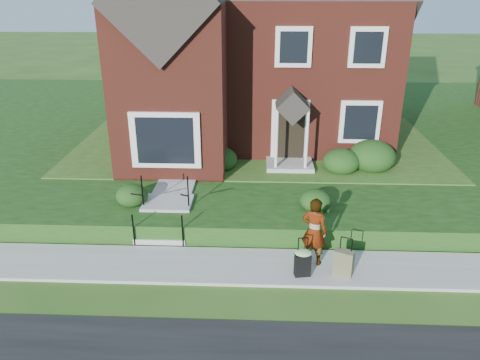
# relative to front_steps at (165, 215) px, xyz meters

# --- Properties ---
(ground) EXTENTS (120.00, 120.00, 0.00)m
(ground) POSITION_rel_front_steps_xyz_m (2.50, -1.84, -0.47)
(ground) COLOR #2D5119
(ground) RESTS_ON ground
(sidewalk) EXTENTS (60.00, 1.60, 0.08)m
(sidewalk) POSITION_rel_front_steps_xyz_m (2.50, -1.84, -0.43)
(sidewalk) COLOR #9E9B93
(sidewalk) RESTS_ON ground
(terrace) EXTENTS (44.00, 20.00, 0.60)m
(terrace) POSITION_rel_front_steps_xyz_m (6.50, 9.06, -0.17)
(terrace) COLOR #173A0F
(terrace) RESTS_ON ground
(walkway) EXTENTS (1.20, 6.00, 0.06)m
(walkway) POSITION_rel_front_steps_xyz_m (0.00, 3.16, 0.16)
(walkway) COLOR #9E9B93
(walkway) RESTS_ON terrace
(main_house) EXTENTS (10.40, 10.20, 9.40)m
(main_house) POSITION_rel_front_steps_xyz_m (2.29, 7.76, 4.79)
(main_house) COLOR maroon
(main_house) RESTS_ON terrace
(front_steps) EXTENTS (1.40, 2.02, 1.50)m
(front_steps) POSITION_rel_front_steps_xyz_m (0.00, 0.00, 0.00)
(front_steps) COLOR #9E9B93
(front_steps) RESTS_ON ground
(foundation_shrubs) EXTENTS (9.44, 4.47, 1.12)m
(foundation_shrubs) POSITION_rel_front_steps_xyz_m (3.20, 3.09, 0.60)
(foundation_shrubs) COLOR black
(foundation_shrubs) RESTS_ON terrace
(woman) EXTENTS (0.76, 0.65, 1.75)m
(woman) POSITION_rel_front_steps_xyz_m (3.99, -1.64, 0.48)
(woman) COLOR #999999
(woman) RESTS_ON sidewalk
(suitcase_black) EXTENTS (0.46, 0.40, 1.00)m
(suitcase_black) POSITION_rel_front_steps_xyz_m (3.69, -2.23, -0.01)
(suitcase_black) COLOR black
(suitcase_black) RESTS_ON sidewalk
(suitcase_olive) EXTENTS (0.51, 0.41, 0.98)m
(suitcase_olive) POSITION_rel_front_steps_xyz_m (4.67, -2.16, -0.07)
(suitcase_olive) COLOR brown
(suitcase_olive) RESTS_ON sidewalk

